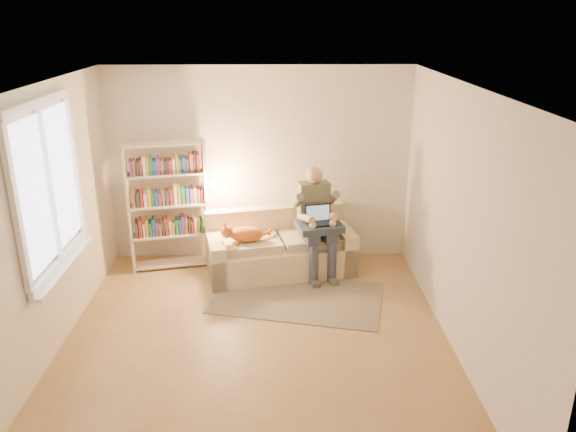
{
  "coord_description": "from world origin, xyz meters",
  "views": [
    {
      "loc": [
        0.21,
        -5.01,
        3.22
      ],
      "look_at": [
        0.35,
        1.0,
        1.03
      ],
      "focal_mm": 35.0,
      "sensor_mm": 36.0,
      "label": 1
    }
  ],
  "objects_px": {
    "person": "(316,216)",
    "cat": "(246,234)",
    "laptop": "(318,219)",
    "bookshelf": "(168,200)",
    "sofa": "(280,250)"
  },
  "relations": [
    {
      "from": "cat",
      "to": "bookshelf",
      "type": "distance_m",
      "value": 1.14
    },
    {
      "from": "sofa",
      "to": "cat",
      "type": "relative_size",
      "value": 3.15
    },
    {
      "from": "laptop",
      "to": "bookshelf",
      "type": "xyz_separation_m",
      "value": [
        -1.93,
        0.34,
        0.15
      ]
    },
    {
      "from": "person",
      "to": "cat",
      "type": "distance_m",
      "value": 0.92
    },
    {
      "from": "person",
      "to": "laptop",
      "type": "distance_m",
      "value": 0.13
    },
    {
      "from": "sofa",
      "to": "person",
      "type": "relative_size",
      "value": 1.43
    },
    {
      "from": "sofa",
      "to": "cat",
      "type": "bearing_deg",
      "value": -165.25
    },
    {
      "from": "bookshelf",
      "to": "person",
      "type": "bearing_deg",
      "value": -18.3
    },
    {
      "from": "laptop",
      "to": "bookshelf",
      "type": "bearing_deg",
      "value": 158.07
    },
    {
      "from": "laptop",
      "to": "person",
      "type": "bearing_deg",
      "value": 85.57
    },
    {
      "from": "cat",
      "to": "laptop",
      "type": "xyz_separation_m",
      "value": [
        0.91,
        0.04,
        0.18
      ]
    },
    {
      "from": "bookshelf",
      "to": "sofa",
      "type": "bearing_deg",
      "value": -18.4
    },
    {
      "from": "sofa",
      "to": "laptop",
      "type": "bearing_deg",
      "value": -31.86
    },
    {
      "from": "person",
      "to": "cat",
      "type": "bearing_deg",
      "value": 178.3
    },
    {
      "from": "laptop",
      "to": "cat",
      "type": "bearing_deg",
      "value": 170.21
    }
  ]
}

